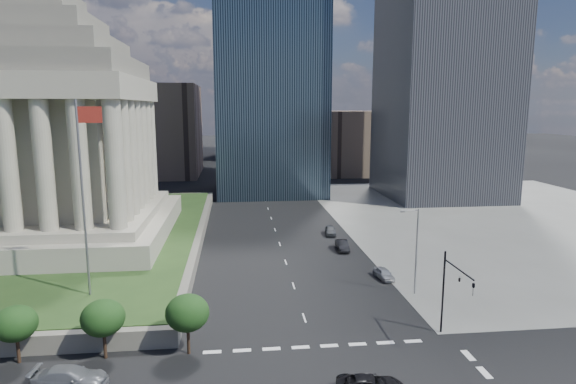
{
  "coord_description": "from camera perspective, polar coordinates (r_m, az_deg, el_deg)",
  "views": [
    {
      "loc": [
        -6.65,
        -25.45,
        21.08
      ],
      "look_at": [
        -1.28,
        23.5,
        12.43
      ],
      "focal_mm": 30.0,
      "sensor_mm": 36.0,
      "label": 1
    }
  ],
  "objects": [
    {
      "name": "parked_sedan_near",
      "position": [
        61.98,
        11.3,
        -9.46
      ],
      "size": [
        4.09,
        2.05,
        1.34
      ],
      "primitive_type": "imported",
      "rotation": [
        0.0,
        0.0,
        0.12
      ],
      "color": "#96999F",
      "rests_on": "ground"
    },
    {
      "name": "ground",
      "position": [
        127.39,
        -3.18,
        0.43
      ],
      "size": [
        500.0,
        500.0,
        0.0
      ],
      "primitive_type": "plane",
      "color": "black",
      "rests_on": "ground"
    },
    {
      "name": "war_memorial",
      "position": [
        78.38,
        -27.05,
        9.13
      ],
      "size": [
        34.0,
        34.0,
        39.0
      ],
      "primitive_type": null,
      "color": "gray",
      "rests_on": "plaza_lawn"
    },
    {
      "name": "midrise_glass",
      "position": [
        121.09,
        -2.22,
        14.18
      ],
      "size": [
        26.0,
        26.0,
        60.0
      ],
      "primitive_type": "cube",
      "color": "black",
      "rests_on": "ground"
    },
    {
      "name": "suv_grey",
      "position": [
        42.53,
        -24.42,
        -19.43
      ],
      "size": [
        2.77,
        5.84,
        1.65
      ],
      "primitive_type": "imported",
      "rotation": [
        0.0,
        0.0,
        1.49
      ],
      "color": "slate",
      "rests_on": "ground"
    },
    {
      "name": "flagpole",
      "position": [
        52.34,
        -23.04,
        0.41
      ],
      "size": [
        2.52,
        0.24,
        20.0
      ],
      "color": "slate",
      "rests_on": "plaza_lawn"
    },
    {
      "name": "parked_sedan_mid",
      "position": [
        72.78,
        6.45,
        -6.33
      ],
      "size": [
        1.74,
        4.56,
        1.48
      ],
      "primitive_type": "imported",
      "rotation": [
        0.0,
        0.0,
        -0.04
      ],
      "color": "black",
      "rests_on": "ground"
    },
    {
      "name": "sidewalk_ne",
      "position": [
        102.56,
        24.83,
        -2.82
      ],
      "size": [
        68.0,
        90.0,
        0.03
      ],
      "primitive_type": "cube",
      "color": "slate",
      "rests_on": "ground"
    },
    {
      "name": "building_filler_nw",
      "position": [
        157.36,
        -14.9,
        7.06
      ],
      "size": [
        24.0,
        30.0,
        28.0
      ],
      "primitive_type": "cube",
      "color": "brown",
      "rests_on": "ground"
    },
    {
      "name": "parked_sedan_far",
      "position": [
        81.3,
        5.06,
        -4.56
      ],
      "size": [
        2.29,
        4.52,
        1.48
      ],
      "primitive_type": "imported",
      "rotation": [
        0.0,
        0.0,
        -0.13
      ],
      "color": "#4C4F52",
      "rests_on": "ground"
    },
    {
      "name": "building_filler_ne",
      "position": [
        160.57,
        7.72,
        5.92
      ],
      "size": [
        20.0,
        30.0,
        20.0
      ],
      "primitive_type": "cube",
      "color": "brown",
      "rests_on": "ground"
    },
    {
      "name": "traffic_signal_ne",
      "position": [
        46.37,
        18.9,
        -10.55
      ],
      "size": [
        0.3,
        5.74,
        8.0
      ],
      "color": "black",
      "rests_on": "ground"
    },
    {
      "name": "street_lamp_north",
      "position": [
        56.41,
        14.83,
        -6.24
      ],
      "size": [
        2.13,
        0.22,
        10.0
      ],
      "color": "slate",
      "rests_on": "ground"
    }
  ]
}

